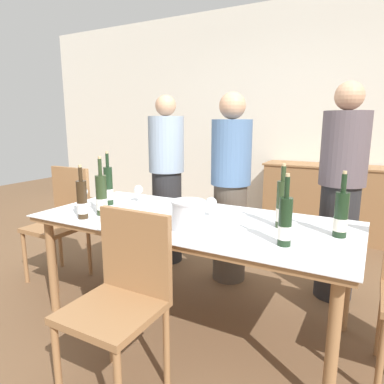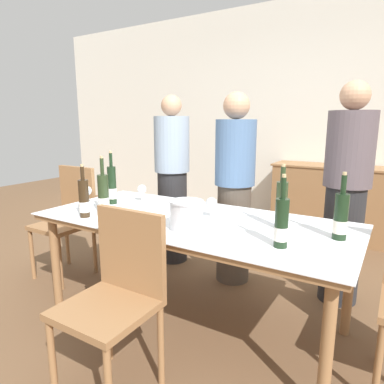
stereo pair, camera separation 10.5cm
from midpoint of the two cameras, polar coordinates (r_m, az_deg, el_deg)
name	(u,v)px [view 1 (the left image)]	position (r m, az deg, el deg)	size (l,w,h in m)	color
ground_plane	(192,319)	(2.55, -1.26, -20.35)	(12.00, 12.00, 0.00)	brown
back_wall	(290,117)	(4.61, 15.34, 11.89)	(8.00, 0.10, 2.80)	silver
sideboard_cabinet	(334,202)	(4.32, 21.95, -1.50)	(1.63, 0.46, 0.86)	#996B42
dining_table	(192,228)	(2.27, -1.34, -6.00)	(2.06, 0.94, 0.73)	#996B42
ice_bucket	(188,214)	(2.01, -2.15, -3.71)	(0.20, 0.20, 0.17)	silver
wine_bottle_0	(102,196)	(2.41, -16.07, -0.65)	(0.07, 0.07, 0.40)	#28381E
wine_bottle_1	(108,187)	(2.69, -14.84, 0.86)	(0.07, 0.07, 0.41)	black
wine_bottle_2	(282,205)	(2.10, 13.36, -2.17)	(0.07, 0.07, 0.39)	#28381E
wine_bottle_3	(341,215)	(2.03, 22.23, -3.62)	(0.08, 0.08, 0.37)	black
wine_bottle_4	(82,200)	(2.36, -19.07, -1.35)	(0.07, 0.07, 0.36)	#332314
wine_bottle_5	(285,222)	(1.80, 13.63, -4.95)	(0.07, 0.07, 0.37)	black
wine_glass_0	(211,204)	(2.27, 1.88, -1.99)	(0.08, 0.08, 0.14)	white
wine_glass_1	(83,192)	(2.74, -18.79, -0.07)	(0.07, 0.07, 0.14)	white
wine_glass_2	(138,190)	(2.73, -10.01, 0.28)	(0.07, 0.07, 0.14)	white
chair_near_front	(123,290)	(1.80, -13.17, -15.70)	(0.42, 0.42, 0.92)	#996B42
chair_left_end	(63,215)	(3.20, -21.56, -3.64)	(0.42, 0.42, 0.96)	#996B42
person_host	(167,181)	(3.27, -5.15, 1.81)	(0.33, 0.33, 1.59)	#262628
person_guest_left	(231,189)	(2.87, 5.40, 0.42)	(0.33, 0.33, 1.58)	#51473D
person_guest_right	(341,195)	(2.75, 22.53, -0.41)	(0.33, 0.33, 1.63)	#262628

